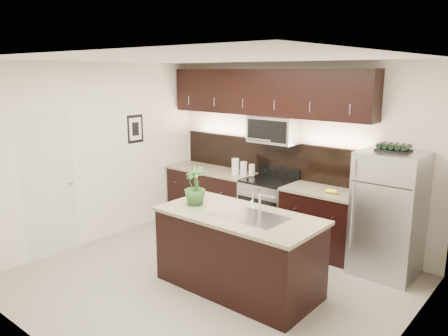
# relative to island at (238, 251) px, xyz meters

# --- Properties ---
(ground) EXTENTS (4.50, 4.50, 0.00)m
(ground) POSITION_rel_island_xyz_m (-0.40, -0.09, -0.47)
(ground) COLOR gray
(ground) RESTS_ON ground
(room_walls) EXTENTS (4.52, 4.02, 2.71)m
(room_walls) POSITION_rel_island_xyz_m (-0.52, -0.13, 1.22)
(room_walls) COLOR silver
(room_walls) RESTS_ON ground
(counter_run) EXTENTS (3.51, 0.65, 0.94)m
(counter_run) POSITION_rel_island_xyz_m (-0.86, 1.60, -0.00)
(counter_run) COLOR black
(counter_run) RESTS_ON ground
(upper_fixtures) EXTENTS (3.49, 0.40, 1.66)m
(upper_fixtures) POSITION_rel_island_xyz_m (-0.83, 1.74, 1.67)
(upper_fixtures) COLOR black
(upper_fixtures) RESTS_ON counter_run
(island) EXTENTS (1.96, 0.96, 0.94)m
(island) POSITION_rel_island_xyz_m (0.00, 0.00, 0.00)
(island) COLOR black
(island) RESTS_ON ground
(sink_faucet) EXTENTS (0.84, 0.50, 0.28)m
(sink_faucet) POSITION_rel_island_xyz_m (0.15, 0.01, 0.48)
(sink_faucet) COLOR silver
(sink_faucet) RESTS_ON island
(refrigerator) EXTENTS (0.77, 0.70, 1.60)m
(refrigerator) POSITION_rel_island_xyz_m (1.20, 1.54, 0.33)
(refrigerator) COLOR #B2B2B7
(refrigerator) RESTS_ON ground
(wine_rack) EXTENTS (0.40, 0.24, 0.10)m
(wine_rack) POSITION_rel_island_xyz_m (1.20, 1.54, 1.17)
(wine_rack) COLOR black
(wine_rack) RESTS_ON refrigerator
(plant) EXTENTS (0.30, 0.30, 0.48)m
(plant) POSITION_rel_island_xyz_m (-0.64, -0.06, 0.71)
(plant) COLOR #295622
(plant) RESTS_ON island
(canisters) EXTENTS (0.37, 0.20, 0.26)m
(canisters) POSITION_rel_island_xyz_m (-1.17, 1.58, 0.58)
(canisters) COLOR silver
(canisters) RESTS_ON counter_run
(french_press) EXTENTS (0.11, 0.11, 0.32)m
(french_press) POSITION_rel_island_xyz_m (0.76, 1.55, 0.59)
(french_press) COLOR silver
(french_press) RESTS_ON counter_run
(bananas) EXTENTS (0.19, 0.15, 0.06)m
(bananas) POSITION_rel_island_xyz_m (0.38, 1.52, 0.50)
(bananas) COLOR yellow
(bananas) RESTS_ON counter_run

